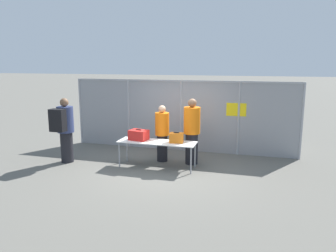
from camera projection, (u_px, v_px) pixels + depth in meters
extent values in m
plane|color=#605E56|center=(163.00, 169.00, 8.84)|extent=(120.00, 120.00, 0.00)
cylinder|color=#9EA0A5|center=(81.00, 111.00, 11.51)|extent=(0.07, 0.07, 2.28)
cylinder|color=#9EA0A5|center=(129.00, 113.00, 11.02)|extent=(0.07, 0.07, 2.28)
cylinder|color=#9EA0A5|center=(181.00, 116.00, 10.52)|extent=(0.07, 0.07, 2.28)
cylinder|color=#9EA0A5|center=(238.00, 119.00, 10.03)|extent=(0.07, 0.07, 2.28)
cylinder|color=#9EA0A5|center=(302.00, 121.00, 9.54)|extent=(0.07, 0.07, 2.28)
cube|color=gray|center=(181.00, 116.00, 10.52)|extent=(7.27, 0.01, 2.28)
cube|color=#9EA0A5|center=(181.00, 81.00, 10.31)|extent=(7.27, 0.04, 0.04)
cube|color=yellow|center=(236.00, 110.00, 9.99)|extent=(0.60, 0.01, 0.40)
cube|color=silver|center=(157.00, 142.00, 8.87)|extent=(2.12, 0.65, 0.02)
cylinder|color=#99999E|center=(119.00, 155.00, 8.96)|extent=(0.04, 0.04, 0.70)
cylinder|color=#99999E|center=(191.00, 161.00, 8.42)|extent=(0.04, 0.04, 0.70)
cylinder|color=#99999E|center=(127.00, 150.00, 9.46)|extent=(0.04, 0.04, 0.70)
cylinder|color=#99999E|center=(195.00, 155.00, 8.92)|extent=(0.04, 0.04, 0.70)
cube|color=red|center=(139.00, 135.00, 9.02)|extent=(0.55, 0.43, 0.28)
cube|color=black|center=(139.00, 130.00, 8.99)|extent=(0.16, 0.05, 0.02)
cube|color=orange|center=(176.00, 138.00, 8.73)|extent=(0.39, 0.30, 0.26)
cube|color=black|center=(176.00, 133.00, 8.71)|extent=(0.15, 0.04, 0.02)
cylinder|color=black|center=(67.00, 147.00, 9.41)|extent=(0.35, 0.35, 0.88)
cylinder|color=navy|center=(65.00, 119.00, 9.26)|extent=(0.46, 0.46, 0.73)
sphere|color=brown|center=(64.00, 102.00, 9.16)|extent=(0.24, 0.24, 0.24)
cube|color=black|center=(58.00, 120.00, 8.91)|extent=(0.41, 0.25, 0.62)
cylinder|color=black|center=(162.00, 148.00, 9.51)|extent=(0.31, 0.31, 0.78)
cylinder|color=orange|center=(162.00, 124.00, 9.37)|extent=(0.40, 0.40, 0.65)
sphere|color=tan|center=(162.00, 109.00, 9.29)|extent=(0.21, 0.21, 0.21)
cylinder|color=black|center=(192.00, 149.00, 9.24)|extent=(0.35, 0.35, 0.88)
cylinder|color=orange|center=(192.00, 120.00, 9.08)|extent=(0.46, 0.46, 0.74)
sphere|color=brown|center=(192.00, 103.00, 8.98)|extent=(0.24, 0.24, 0.24)
cube|color=silver|center=(222.00, 130.00, 11.86)|extent=(3.37, 1.55, 0.57)
sphere|color=black|center=(202.00, 138.00, 11.27)|extent=(0.54, 0.54, 0.54)
sphere|color=black|center=(210.00, 129.00, 12.83)|extent=(0.54, 0.54, 0.54)
cylinder|color=#59595B|center=(162.00, 132.00, 12.52)|extent=(1.18, 0.06, 0.06)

